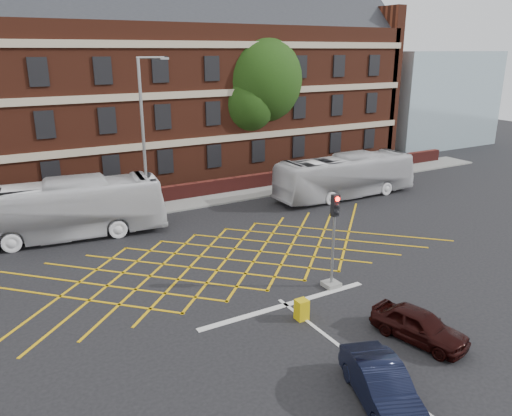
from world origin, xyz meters
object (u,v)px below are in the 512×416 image
car_navy (382,385)px  deciduous_tree (256,86)px  traffic_light_near (333,250)px  street_lamp (147,170)px  utility_cabinet (302,310)px  car_maroon (419,325)px  bus_left (55,210)px  bus_right (346,176)px

car_navy → deciduous_tree: (11.81, 27.89, 6.61)m
traffic_light_near → street_lamp: bearing=110.1°
deciduous_tree → utility_cabinet: 26.11m
car_navy → traffic_light_near: 7.86m
car_maroon → deciduous_tree: deciduous_tree is taller
bus_left → car_maroon: bearing=-143.7°
bus_right → utility_cabinet: bearing=136.0°
bus_left → car_navy: size_ratio=3.07×
car_navy → utility_cabinet: (0.78, 5.23, -0.22)m
bus_left → deciduous_tree: bearing=-56.7°
car_maroon → street_lamp: 17.78m
bus_left → traffic_light_near: bearing=-134.9°
bus_right → utility_cabinet: 17.84m
car_maroon → deciduous_tree: size_ratio=0.31×
car_maroon → utility_cabinet: bearing=117.0°
car_maroon → car_navy: bearing=-165.5°
car_navy → deciduous_tree: deciduous_tree is taller
street_lamp → utility_cabinet: (1.58, -13.64, -3.02)m
bus_left → utility_cabinet: (6.76, -14.09, -1.24)m
car_maroon → bus_right: bearing=45.4°
car_maroon → traffic_light_near: traffic_light_near is taller
traffic_light_near → street_lamp: 12.85m
car_navy → bus_right: bearing=72.7°
bus_right → traffic_light_near: traffic_light_near is taller
deciduous_tree → traffic_light_near: (-8.24, -20.98, -5.48)m
bus_left → street_lamp: 5.49m
car_navy → car_maroon: bearing=47.1°
bus_right → traffic_light_near: bearing=139.1°
traffic_light_near → bus_right: bearing=48.1°
car_navy → traffic_light_near: traffic_light_near is taller
deciduous_tree → street_lamp: 15.97m
deciduous_tree → traffic_light_near: 23.20m
bus_left → car_navy: bus_left is taller
deciduous_tree → bus_left: bearing=-154.3°
bus_right → car_maroon: size_ratio=3.07×
deciduous_tree → bus_right: bearing=-81.2°
bus_right → traffic_light_near: 14.67m
bus_right → utility_cabinet: size_ratio=13.18×
bus_right → street_lamp: bearing=86.8°
car_maroon → utility_cabinet: car_maroon is taller
traffic_light_near → utility_cabinet: traffic_light_near is taller
bus_right → utility_cabinet: (-12.60, -12.59, -1.11)m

